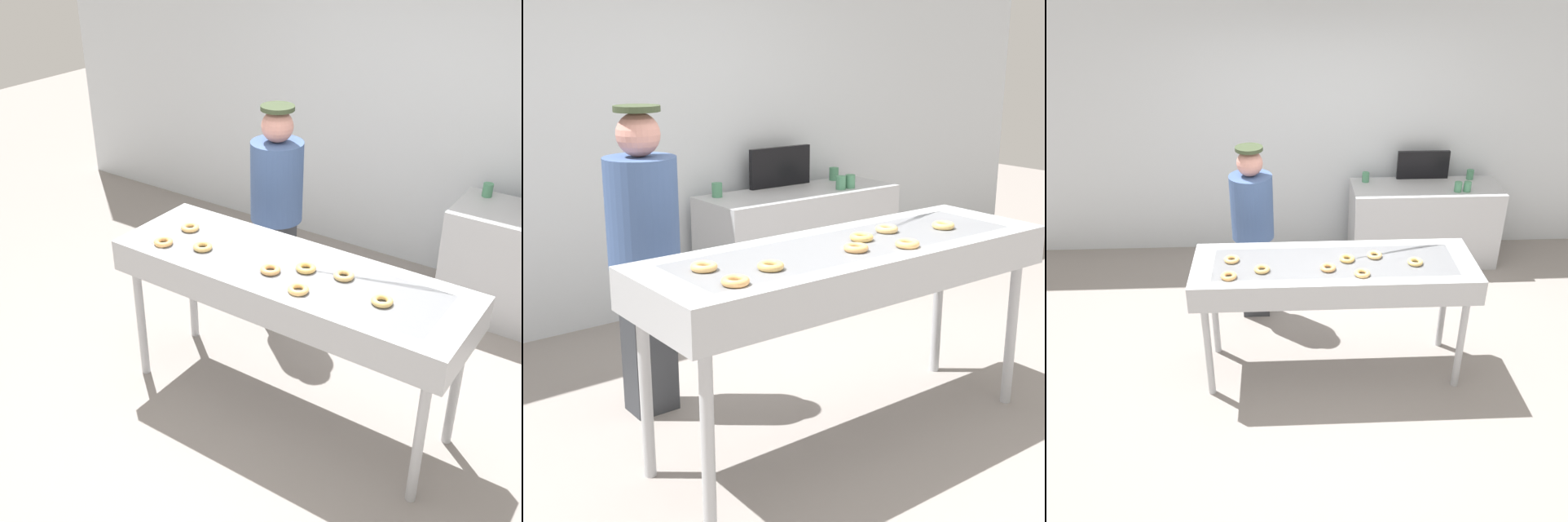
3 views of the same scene
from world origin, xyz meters
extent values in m
plane|color=gray|center=(0.00, 0.00, 0.00)|extent=(16.00, 16.00, 0.00)
cube|color=silver|center=(0.00, 2.25, 1.45)|extent=(8.00, 0.12, 2.90)
cube|color=#B7BABF|center=(0.00, 0.00, 0.90)|extent=(2.11, 0.68, 0.20)
cube|color=slate|center=(0.00, 0.00, 0.96)|extent=(1.79, 0.48, 0.08)
cylinder|color=#B7BABF|center=(-0.95, -0.26, 0.40)|extent=(0.06, 0.06, 0.80)
cylinder|color=#B7BABF|center=(0.95, -0.26, 0.40)|extent=(0.06, 0.06, 0.80)
cylinder|color=#B7BABF|center=(-0.95, 0.26, 0.40)|extent=(0.06, 0.06, 0.80)
cylinder|color=#B7BABF|center=(0.95, 0.26, 0.40)|extent=(0.06, 0.06, 0.80)
torus|color=#EFB768|center=(0.18, -0.20, 1.01)|extent=(0.15, 0.15, 0.03)
torus|color=#E9A963|center=(-0.06, -0.11, 1.01)|extent=(0.12, 0.12, 0.03)
torus|color=#E0B263|center=(-0.53, -0.11, 1.01)|extent=(0.15, 0.15, 0.03)
torus|color=#EFB96C|center=(-0.76, 0.05, 1.01)|extent=(0.14, 0.14, 0.03)
torus|color=#E9AA60|center=(-0.77, -0.19, 1.01)|extent=(0.14, 0.14, 0.03)
torus|color=#E0B66F|center=(0.31, 0.07, 1.01)|extent=(0.13, 0.13, 0.03)
torus|color=#E4BC68|center=(0.59, -0.05, 1.01)|extent=(0.15, 0.15, 0.03)
torus|color=#EAB95F|center=(0.10, 0.02, 1.01)|extent=(0.16, 0.16, 0.03)
cube|color=#34373C|center=(-0.64, 0.84, 0.40)|extent=(0.24, 0.18, 0.80)
cylinder|color=#3F598C|center=(-0.64, 0.84, 1.08)|extent=(0.37, 0.37, 0.57)
sphere|color=tan|center=(-0.64, 0.84, 1.47)|extent=(0.22, 0.22, 0.22)
cylinder|color=#354129|center=(-0.64, 0.84, 1.60)|extent=(0.23, 0.23, 0.03)
cube|color=#B7BABF|center=(1.12, 1.80, 0.42)|extent=(1.53, 0.57, 0.85)
cylinder|color=#4C8C66|center=(1.62, 1.99, 0.90)|extent=(0.07, 0.07, 0.10)
cylinder|color=#4C8C66|center=(1.50, 1.65, 0.90)|extent=(0.07, 0.07, 0.10)
cylinder|color=#4C8C66|center=(0.51, 1.96, 0.90)|extent=(0.07, 0.07, 0.10)
cylinder|color=#4C8C66|center=(1.40, 1.65, 0.90)|extent=(0.07, 0.07, 0.10)
cube|color=black|center=(1.12, 2.03, 1.00)|extent=(0.55, 0.04, 0.30)
camera|label=1|loc=(1.72, -2.78, 2.84)|focal=46.04mm
camera|label=2|loc=(-2.30, -2.52, 1.90)|focal=51.69mm
camera|label=3|loc=(-0.38, -3.74, 3.12)|focal=40.01mm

